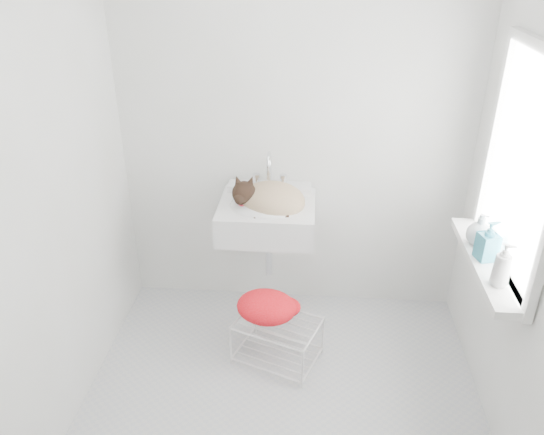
# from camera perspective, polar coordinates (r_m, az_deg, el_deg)

# --- Properties ---
(floor) EXTENTS (2.20, 2.00, 0.02)m
(floor) POSITION_cam_1_polar(r_m,az_deg,el_deg) (3.15, 1.06, -18.81)
(floor) COLOR #BCBCBC
(floor) RESTS_ON ground
(back_wall) EXTENTS (2.20, 0.02, 2.50)m
(back_wall) POSITION_cam_1_polar(r_m,az_deg,el_deg) (3.33, 2.41, 9.59)
(back_wall) COLOR white
(back_wall) RESTS_ON ground
(right_wall) EXTENTS (0.02, 2.00, 2.50)m
(right_wall) POSITION_cam_1_polar(r_m,az_deg,el_deg) (2.59, 26.41, 1.15)
(right_wall) COLOR white
(right_wall) RESTS_ON ground
(left_wall) EXTENTS (0.02, 2.00, 2.50)m
(left_wall) POSITION_cam_1_polar(r_m,az_deg,el_deg) (2.69, -22.77, 2.89)
(left_wall) COLOR white
(left_wall) RESTS_ON ground
(window_glass) EXTENTS (0.01, 0.80, 1.00)m
(window_glass) POSITION_cam_1_polar(r_m,az_deg,el_deg) (2.72, 25.20, 4.92)
(window_glass) COLOR white
(window_glass) RESTS_ON right_wall
(window_frame) EXTENTS (0.04, 0.90, 1.10)m
(window_frame) POSITION_cam_1_polar(r_m,az_deg,el_deg) (2.71, 24.91, 4.94)
(window_frame) COLOR white
(window_frame) RESTS_ON right_wall
(windowsill) EXTENTS (0.16, 0.88, 0.04)m
(windowsill) POSITION_cam_1_polar(r_m,az_deg,el_deg) (2.91, 21.80, -4.43)
(windowsill) COLOR white
(windowsill) RESTS_ON right_wall
(sink) EXTENTS (0.58, 0.51, 0.23)m
(sink) POSITION_cam_1_polar(r_m,az_deg,el_deg) (3.25, -0.53, 1.52)
(sink) COLOR white
(sink) RESTS_ON back_wall
(faucet) EXTENTS (0.21, 0.15, 0.21)m
(faucet) POSITION_cam_1_polar(r_m,az_deg,el_deg) (3.36, -0.26, 5.01)
(faucet) COLOR silver
(faucet) RESTS_ON sink
(cat) EXTENTS (0.45, 0.37, 0.27)m
(cat) POSITION_cam_1_polar(r_m,az_deg,el_deg) (3.22, -0.33, 2.01)
(cat) COLOR tan
(cat) RESTS_ON sink
(wire_rack) EXTENTS (0.55, 0.47, 0.28)m
(wire_rack) POSITION_cam_1_polar(r_m,az_deg,el_deg) (3.29, 0.57, -12.79)
(wire_rack) COLOR silver
(wire_rack) RESTS_ON floor
(towel) EXTENTS (0.40, 0.32, 0.15)m
(towel) POSITION_cam_1_polar(r_m,az_deg,el_deg) (3.22, -0.59, -10.14)
(towel) COLOR #CE0002
(towel) RESTS_ON wire_rack
(bottle_a) EXTENTS (0.09, 0.09, 0.18)m
(bottle_a) POSITION_cam_1_polar(r_m,az_deg,el_deg) (2.72, 22.89, -6.61)
(bottle_a) COLOR silver
(bottle_a) RESTS_ON windowsill
(bottle_b) EXTENTS (0.12, 0.12, 0.21)m
(bottle_b) POSITION_cam_1_polar(r_m,az_deg,el_deg) (2.90, 21.67, -4.08)
(bottle_b) COLOR teal
(bottle_b) RESTS_ON windowsill
(bottle_c) EXTENTS (0.18, 0.18, 0.17)m
(bottle_c) POSITION_cam_1_polar(r_m,az_deg,el_deg) (3.02, 20.97, -2.62)
(bottle_c) COLOR #B6BFC4
(bottle_c) RESTS_ON windowsill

